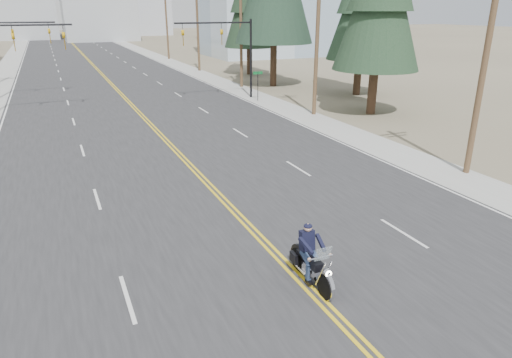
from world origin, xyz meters
name	(u,v)px	position (x,y,z in m)	size (l,w,h in m)	color
ground_plane	(355,337)	(0.00, 0.00, 0.00)	(400.00, 400.00, 0.00)	#776D56
road	(90,62)	(0.00, 70.00, 0.01)	(20.00, 200.00, 0.01)	#303033
sidewalk_left	(8,66)	(-11.50, 70.00, 0.01)	(3.00, 200.00, 0.01)	#A5A5A0
sidewalk_right	(163,59)	(11.50, 70.00, 0.01)	(3.00, 200.00, 0.01)	#A5A5A0
traffic_mast_left	(4,50)	(-8.98, 32.00, 4.94)	(7.10, 0.26, 7.00)	black
traffic_mast_right	(230,43)	(8.98, 32.00, 4.94)	(7.10, 0.26, 7.00)	black
traffic_mast_far	(6,44)	(-9.31, 40.00, 4.87)	(6.10, 0.26, 7.00)	black
street_sign	(258,81)	(10.80, 30.00, 1.80)	(0.90, 0.06, 2.62)	black
utility_pole_a	(486,57)	(12.50, 8.00, 5.73)	(2.20, 0.30, 11.00)	brown
utility_pole_b	(317,35)	(12.50, 23.00, 5.98)	(2.20, 0.30, 11.50)	brown
utility_pole_c	(241,31)	(12.50, 38.00, 5.73)	(2.20, 0.30, 11.00)	brown
utility_pole_d	(198,24)	(12.50, 53.00, 5.98)	(2.20, 0.30, 11.50)	brown
utility_pole_e	(167,23)	(12.50, 70.00, 5.73)	(2.20, 0.30, 11.00)	brown
haze_bldg_b	(99,13)	(8.00, 125.00, 7.00)	(18.00, 14.00, 14.00)	#ADB2B7
haze_bldg_c	(234,4)	(40.00, 110.00, 9.00)	(16.00, 12.00, 18.00)	#B7BCC6
haze_bldg_e	(146,15)	(25.00, 150.00, 6.00)	(14.00, 14.00, 12.00)	#B7BCC6
motorcyclist	(312,256)	(0.22, 2.59, 0.92)	(1.01, 2.36, 1.84)	black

